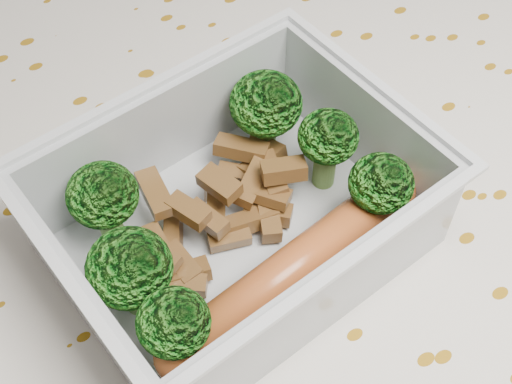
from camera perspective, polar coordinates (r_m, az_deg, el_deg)
dining_table at (r=0.48m, az=0.50°, el=-7.13°), size 1.40×0.90×0.75m
tablecloth at (r=0.44m, az=0.55°, el=-3.83°), size 1.46×0.96×0.19m
lunch_container at (r=0.37m, az=-1.53°, el=-2.19°), size 0.20×0.16×0.07m
broccoli_florets at (r=0.36m, az=-2.66°, el=-0.30°), size 0.17×0.13×0.05m
meat_pile at (r=0.38m, az=-2.46°, el=-1.06°), size 0.11×0.08×0.03m
sausage at (r=0.35m, az=3.13°, el=-6.12°), size 0.16×0.04×0.02m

